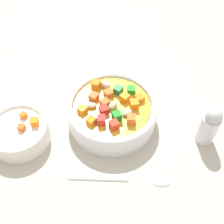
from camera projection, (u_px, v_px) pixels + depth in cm
name	position (u px, v px, depth cm)	size (l,w,h in cm)	color
ground_plane	(112.00, 122.00, 62.38)	(140.00, 140.00, 2.00)	#BAB2A0
soup_bowl_main	(112.00, 111.00, 59.24)	(18.85, 18.85, 6.60)	white
spoon	(132.00, 179.00, 52.58)	(18.57, 6.98, 0.93)	silver
side_bowl_small	(19.00, 134.00, 56.51)	(12.01, 12.01, 5.23)	white
pepper_shaker	(209.00, 126.00, 54.83)	(3.57, 3.57, 9.43)	silver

